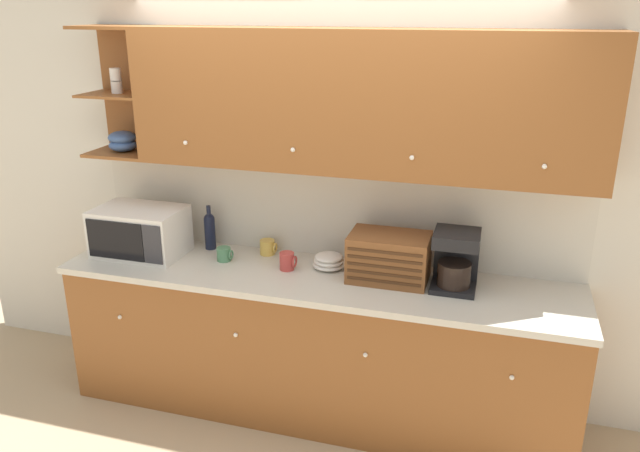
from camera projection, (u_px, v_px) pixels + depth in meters
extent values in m
plane|color=tan|center=(329.00, 380.00, 4.36)|extent=(24.00, 24.00, 0.00)
cube|color=beige|center=(332.00, 201.00, 3.95)|extent=(5.51, 0.06, 2.60)
cube|color=brown|center=(316.00, 346.00, 3.91)|extent=(3.11, 0.65, 0.90)
cube|color=beige|center=(315.00, 279.00, 3.74)|extent=(3.13, 0.68, 0.04)
sphere|color=white|center=(120.00, 317.00, 3.85)|extent=(0.03, 0.03, 0.03)
sphere|color=white|center=(236.00, 335.00, 3.65)|extent=(0.03, 0.03, 0.03)
sphere|color=white|center=(365.00, 355.00, 3.44)|extent=(0.03, 0.03, 0.03)
sphere|color=white|center=(512.00, 378.00, 3.23)|extent=(0.03, 0.03, 0.03)
cube|color=beige|center=(330.00, 210.00, 3.93)|extent=(3.11, 0.01, 0.62)
cube|color=brown|center=(359.00, 102.00, 3.49)|extent=(2.69, 0.34, 0.80)
cube|color=brown|center=(132.00, 89.00, 4.05)|extent=(0.42, 0.02, 0.80)
cube|color=brown|center=(124.00, 153.00, 4.04)|extent=(0.42, 0.34, 0.02)
cube|color=brown|center=(118.00, 94.00, 3.91)|extent=(0.42, 0.34, 0.02)
cube|color=brown|center=(110.00, 27.00, 3.78)|extent=(0.42, 0.34, 0.02)
sphere|color=white|center=(185.00, 143.00, 3.69)|extent=(0.03, 0.03, 0.03)
sphere|color=white|center=(293.00, 150.00, 3.51)|extent=(0.03, 0.03, 0.03)
sphere|color=white|center=(412.00, 158.00, 3.33)|extent=(0.03, 0.03, 0.03)
sphere|color=white|center=(544.00, 166.00, 3.15)|extent=(0.03, 0.03, 0.03)
ellipsoid|color=#3D5B93|center=(123.00, 145.00, 4.02)|extent=(0.18, 0.18, 0.08)
ellipsoid|color=#3D5B93|center=(122.00, 137.00, 4.00)|extent=(0.18, 0.18, 0.08)
cylinder|color=silver|center=(117.00, 87.00, 3.90)|extent=(0.07, 0.07, 0.08)
cylinder|color=silver|center=(115.00, 74.00, 3.87)|extent=(0.07, 0.07, 0.08)
cube|color=silver|center=(140.00, 231.00, 4.01)|extent=(0.56, 0.37, 0.31)
cube|color=black|center=(115.00, 240.00, 3.85)|extent=(0.39, 0.01, 0.25)
cube|color=#2D2D33|center=(152.00, 245.00, 3.78)|extent=(0.12, 0.01, 0.25)
cylinder|color=black|center=(210.00, 234.00, 4.11)|extent=(0.07, 0.07, 0.21)
sphere|color=black|center=(209.00, 219.00, 4.08)|extent=(0.07, 0.07, 0.07)
cylinder|color=black|center=(209.00, 211.00, 4.06)|extent=(0.03, 0.03, 0.07)
cylinder|color=#4C845B|center=(224.00, 254.00, 3.94)|extent=(0.09, 0.09, 0.09)
torus|color=#4C845B|center=(231.00, 255.00, 3.92)|extent=(0.01, 0.06, 0.06)
cylinder|color=gold|center=(267.00, 247.00, 4.04)|extent=(0.10, 0.10, 0.10)
torus|color=gold|center=(275.00, 248.00, 4.02)|extent=(0.01, 0.07, 0.07)
cylinder|color=#B73D38|center=(287.00, 261.00, 3.80)|extent=(0.09, 0.09, 0.11)
torus|color=#B73D38|center=(295.00, 262.00, 3.79)|extent=(0.01, 0.07, 0.07)
ellipsoid|color=silver|center=(329.00, 264.00, 3.83)|extent=(0.20, 0.20, 0.04)
ellipsoid|color=silver|center=(329.00, 261.00, 3.82)|extent=(0.19, 0.19, 0.05)
ellipsoid|color=silver|center=(329.00, 257.00, 3.82)|extent=(0.17, 0.17, 0.04)
cube|color=brown|center=(389.00, 257.00, 3.64)|extent=(0.46, 0.30, 0.28)
cube|color=#432713|center=(384.00, 282.00, 3.53)|extent=(0.43, 0.01, 0.02)
cube|color=#432713|center=(384.00, 274.00, 3.52)|extent=(0.43, 0.01, 0.02)
cube|color=#432713|center=(384.00, 267.00, 3.50)|extent=(0.43, 0.01, 0.02)
cube|color=#432713|center=(384.00, 260.00, 3.49)|extent=(0.43, 0.01, 0.02)
cube|color=#432713|center=(385.00, 252.00, 3.47)|extent=(0.43, 0.01, 0.02)
cube|color=black|center=(453.00, 286.00, 3.56)|extent=(0.25, 0.25, 0.03)
cylinder|color=black|center=(454.00, 274.00, 3.51)|extent=(0.19, 0.19, 0.14)
cube|color=black|center=(457.00, 254.00, 3.59)|extent=(0.25, 0.06, 0.34)
cube|color=black|center=(457.00, 238.00, 3.46)|extent=(0.25, 0.25, 0.08)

